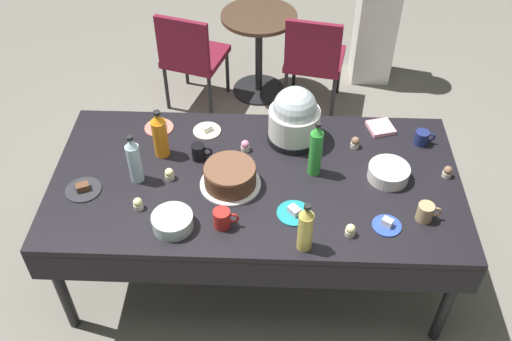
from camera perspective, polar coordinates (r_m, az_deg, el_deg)
name	(u,v)px	position (r m, az deg, el deg)	size (l,w,h in m)	color
ground	(256,263)	(3.64, 0.00, -9.20)	(9.00, 9.00, 0.00)	slate
potluck_table	(256,185)	(3.12, 0.00, -1.49)	(2.20, 1.10, 0.75)	black
frosted_layer_cake	(230,177)	(2.99, -2.60, -0.61)	(0.32, 0.32, 0.13)	silver
slow_cooker	(294,117)	(3.22, 3.85, 5.30)	(0.30, 0.30, 0.35)	black
glass_salad_bowl	(173,221)	(2.84, -8.32, -5.04)	(0.20, 0.20, 0.08)	#B2C6BC
ceramic_snack_bowl	(389,173)	(3.13, 13.08, -0.21)	(0.22, 0.22, 0.08)	silver
dessert_plate_cream	(207,130)	(3.37, -4.91, 4.03)	(0.16, 0.16, 0.04)	beige
dessert_plate_cobalt	(387,225)	(2.90, 12.92, -5.28)	(0.15, 0.15, 0.05)	#2D4CB2
dessert_plate_charcoal	(83,189)	(3.13, -16.85, -1.78)	(0.19, 0.19, 0.04)	#2D2D33
dessert_plate_teal	(294,212)	(2.89, 3.82, -4.19)	(0.18, 0.18, 0.04)	teal
dessert_plate_coral	(159,127)	(3.43, -9.66, 4.34)	(0.17, 0.17, 0.05)	#E07266
cupcake_vanilla	(350,230)	(2.81, 9.40, -5.91)	(0.05, 0.05, 0.07)	beige
cupcake_berry	(169,174)	(3.08, -8.63, -0.35)	(0.05, 0.05, 0.07)	beige
cupcake_rose	(355,142)	(3.29, 9.86, 2.77)	(0.05, 0.05, 0.07)	beige
cupcake_mint	(448,172)	(3.23, 18.56, -0.13)	(0.05, 0.05, 0.07)	beige
cupcake_cocoa	(245,146)	(3.22, -1.08, 2.48)	(0.05, 0.05, 0.07)	beige
cupcake_lemon	(138,204)	(2.96, -11.69, -3.27)	(0.05, 0.05, 0.07)	beige
soda_bottle_water	(134,160)	(3.04, -12.06, 1.03)	(0.07, 0.07, 0.30)	silver
soda_bottle_ginger_ale	(306,228)	(2.66, 4.96, -5.76)	(0.07, 0.07, 0.29)	gold
soda_bottle_orange_juice	(160,135)	(3.17, -9.55, 3.52)	(0.08, 0.08, 0.30)	orange
soda_bottle_lime_soda	(316,150)	(3.02, 5.98, 2.03)	(0.07, 0.07, 0.34)	green
coffee_mug_black	(199,152)	(3.17, -5.70, 1.85)	(0.12, 0.07, 0.10)	black
coffee_mug_tan	(426,212)	(2.95, 16.56, -4.01)	(0.12, 0.08, 0.10)	tan
coffee_mug_red	(222,218)	(2.81, -3.36, -4.80)	(0.13, 0.09, 0.10)	#B2231E
coffee_mug_navy	(422,138)	(3.39, 16.23, 3.17)	(0.12, 0.08, 0.08)	navy
paper_napkin_stack	(381,128)	(3.45, 12.32, 4.21)	(0.14, 0.14, 0.02)	pink
maroon_chair_left	(191,54)	(4.58, -6.49, 11.48)	(0.55, 0.55, 0.85)	maroon
maroon_chair_right	(314,57)	(4.54, 5.80, 11.23)	(0.52, 0.52, 0.85)	maroon
round_cafe_table	(259,40)	(4.72, 0.29, 12.91)	(0.60, 0.60, 0.72)	#473323
water_cooler	(377,14)	(4.99, 11.99, 14.98)	(0.32, 0.32, 1.24)	silver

